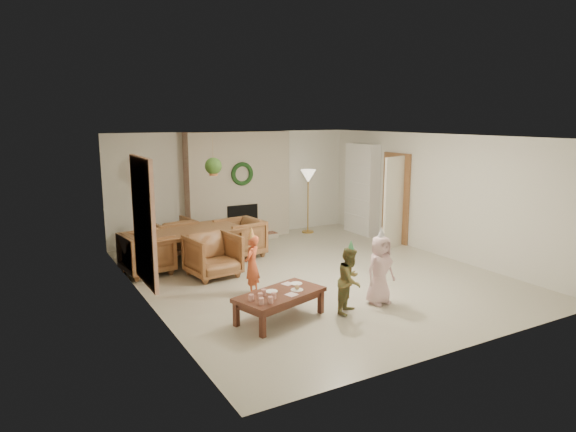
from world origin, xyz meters
TOP-DOWN VIEW (x-y plane):
  - floor at (0.00, 0.00)m, footprint 7.00×7.00m
  - ceiling at (0.00, 0.00)m, footprint 7.00×7.00m
  - wall_back at (0.00, 3.50)m, footprint 7.00×0.00m
  - wall_front at (0.00, -3.50)m, footprint 7.00×0.00m
  - wall_left at (-3.00, 0.00)m, footprint 0.00×7.00m
  - wall_right at (3.00, 0.00)m, footprint 0.00×7.00m
  - fireplace_mass at (0.00, 3.30)m, footprint 2.50×0.40m
  - fireplace_hearth at (0.00, 2.95)m, footprint 1.60×0.30m
  - fireplace_firebox at (0.00, 3.12)m, footprint 0.75×0.12m
  - fireplace_wreath at (0.00, 3.07)m, footprint 0.54×0.10m
  - floor_lamp_base at (1.73, 3.00)m, footprint 0.29×0.29m
  - floor_lamp_post at (1.73, 3.00)m, footprint 0.03×0.03m
  - floor_lamp_shade at (1.73, 3.00)m, footprint 0.38×0.38m
  - bookshelf_carcass at (2.84, 2.30)m, footprint 0.30×1.00m
  - bookshelf_shelf_a at (2.82, 2.30)m, footprint 0.30×0.92m
  - bookshelf_shelf_b at (2.82, 2.30)m, footprint 0.30×0.92m
  - bookshelf_shelf_c at (2.82, 2.30)m, footprint 0.30×0.92m
  - bookshelf_shelf_d at (2.82, 2.30)m, footprint 0.30×0.92m
  - books_row_lower at (2.80, 2.15)m, footprint 0.20×0.40m
  - books_row_mid at (2.80, 2.35)m, footprint 0.20×0.44m
  - books_row_upper at (2.80, 2.20)m, footprint 0.20×0.36m
  - door_frame at (2.96, 1.20)m, footprint 0.05×0.86m
  - door_leaf at (2.58, 0.82)m, footprint 0.77×0.32m
  - curtain_panel at (-2.96, 0.20)m, footprint 0.06×1.20m
  - dining_table at (-1.74, 1.65)m, footprint 2.13×1.36m
  - dining_chair_near at (-1.63, 0.78)m, footprint 0.93×0.95m
  - dining_chair_far at (-1.85, 2.53)m, footprint 0.93×0.95m
  - dining_chair_left at (-2.61, 1.54)m, footprint 0.95×0.93m
  - dining_chair_right at (-0.65, 1.79)m, footprint 0.95×0.93m
  - hanging_plant_cord at (-1.30, 1.50)m, footprint 0.01×0.01m
  - hanging_plant_pot at (-1.30, 1.50)m, footprint 0.16×0.16m
  - hanging_plant_foliage at (-1.30, 1.50)m, footprint 0.32×0.32m
  - coffee_table_top at (-1.53, -1.55)m, footprint 1.42×0.99m
  - coffee_table_apron at (-1.53, -1.55)m, footprint 1.30×0.87m
  - coffee_leg_fl at (-2.01, -1.98)m, footprint 0.09×0.09m
  - coffee_leg_fr at (-0.89, -1.63)m, footprint 0.09×0.09m
  - coffee_leg_bl at (-2.17, -1.47)m, footprint 0.09×0.09m
  - coffee_leg_br at (-1.05, -1.13)m, footprint 0.09×0.09m
  - cup_a at (-1.96, -1.84)m, footprint 0.09×0.09m
  - cup_b at (-2.02, -1.65)m, footprint 0.09×0.09m
  - cup_c at (-1.83, -1.85)m, footprint 0.09×0.09m
  - cup_d at (-1.89, -1.66)m, footprint 0.09×0.09m
  - cup_e at (-1.72, -1.74)m, footprint 0.09×0.09m
  - cup_f at (-1.78, -1.55)m, footprint 0.09×0.09m
  - plate_a at (-1.61, -1.45)m, footprint 0.22×0.22m
  - plate_b at (-1.26, -1.58)m, footprint 0.22×0.22m
  - plate_c at (-1.13, -1.33)m, footprint 0.22×0.22m
  - food_scoop at (-1.26, -1.58)m, footprint 0.09×0.09m
  - napkin_left at (-1.43, -1.71)m, footprint 0.19×0.19m
  - napkin_right at (-1.25, -1.28)m, footprint 0.19×0.19m
  - child_red at (-1.42, -0.40)m, footprint 0.42×0.41m
  - party_hat_red at (-1.42, -0.40)m, footprint 0.17×0.17m
  - child_plaid at (-0.50, -1.81)m, footprint 0.60×0.57m
  - party_hat_plaid at (-0.50, -1.81)m, footprint 0.14×0.14m
  - child_pink at (0.11, -1.74)m, footprint 0.56×0.39m
  - party_hat_pink at (0.11, -1.74)m, footprint 0.15×0.15m

SIDE VIEW (x-z plane):
  - floor at x=0.00m, z-range 0.00..0.00m
  - floor_lamp_base at x=1.73m, z-range 0.00..0.03m
  - fireplace_hearth at x=0.00m, z-range 0.00..0.12m
  - coffee_leg_fl at x=-2.01m, z-range 0.00..0.34m
  - coffee_leg_fr at x=-0.89m, z-range 0.00..0.34m
  - coffee_leg_bl at x=-2.17m, z-range 0.00..0.34m
  - coffee_leg_br at x=-1.05m, z-range 0.00..0.34m
  - coffee_table_apron at x=-1.53m, z-range 0.26..0.34m
  - dining_table at x=-1.74m, z-range 0.00..0.70m
  - coffee_table_top at x=-1.53m, z-range 0.34..0.40m
  - dining_chair_near at x=-1.63m, z-range 0.00..0.78m
  - dining_chair_far at x=-1.85m, z-range 0.00..0.78m
  - dining_chair_left at x=-2.61m, z-range 0.00..0.78m
  - dining_chair_right at x=-0.65m, z-range 0.00..0.78m
  - napkin_left at x=-1.43m, z-range 0.40..0.40m
  - napkin_right at x=-1.25m, z-range 0.40..0.40m
  - plate_a at x=-1.61m, z-range 0.40..0.41m
  - plate_b at x=-1.26m, z-range 0.40..0.41m
  - plate_c at x=-1.13m, z-range 0.40..0.41m
  - food_scoop at x=-1.26m, z-range 0.41..0.48m
  - cup_a at x=-1.96m, z-range 0.40..0.49m
  - cup_b at x=-2.02m, z-range 0.40..0.49m
  - cup_c at x=-1.83m, z-range 0.40..0.49m
  - cup_d at x=-1.89m, z-range 0.40..0.49m
  - cup_e at x=-1.72m, z-range 0.40..0.49m
  - cup_f at x=-1.78m, z-range 0.40..0.49m
  - fireplace_firebox at x=0.00m, z-range 0.07..0.82m
  - bookshelf_shelf_a at x=2.82m, z-range 0.43..0.47m
  - child_red at x=-1.42m, z-range 0.00..0.98m
  - child_plaid at x=-0.50m, z-range 0.00..0.98m
  - child_pink at x=0.11m, z-range 0.00..1.07m
  - books_row_lower at x=2.80m, z-range 0.47..0.71m
  - floor_lamp_post at x=1.73m, z-range 0.03..1.44m
  - bookshelf_shelf_b at x=2.82m, z-range 0.83..0.86m
  - books_row_mid at x=2.80m, z-range 0.87..1.11m
  - door_leaf at x=2.58m, z-range 0.00..2.00m
  - party_hat_plaid at x=-0.50m, z-range 0.94..1.10m
  - party_hat_red at x=-1.42m, z-range 0.93..1.11m
  - door_frame at x=2.96m, z-range 0.00..2.04m
  - bookshelf_carcass at x=2.84m, z-range 0.00..2.20m
  - party_hat_pink at x=0.11m, z-range 1.02..1.21m
  - wall_back at x=0.00m, z-range -2.25..4.75m
  - wall_front at x=0.00m, z-range -2.25..4.75m
  - wall_left at x=-3.00m, z-range -2.25..4.75m
  - wall_right at x=3.00m, z-range -2.25..4.75m
  - fireplace_mass at x=0.00m, z-range 0.00..2.50m
  - bookshelf_shelf_c at x=2.82m, z-range 1.24..1.26m
  - curtain_panel at x=-2.96m, z-range 0.25..2.25m
  - books_row_upper at x=2.80m, z-range 1.27..1.49m
  - floor_lamp_shade at x=1.73m, z-range 1.25..1.57m
  - fireplace_wreath at x=0.00m, z-range 1.28..1.82m
  - bookshelf_shelf_d at x=2.82m, z-range 1.64..1.66m
  - hanging_plant_pot at x=-1.30m, z-range 1.74..1.86m
  - hanging_plant_foliage at x=-1.30m, z-range 1.76..2.08m
  - hanging_plant_cord at x=-1.30m, z-range 1.80..2.50m
  - ceiling at x=0.00m, z-range 2.50..2.50m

